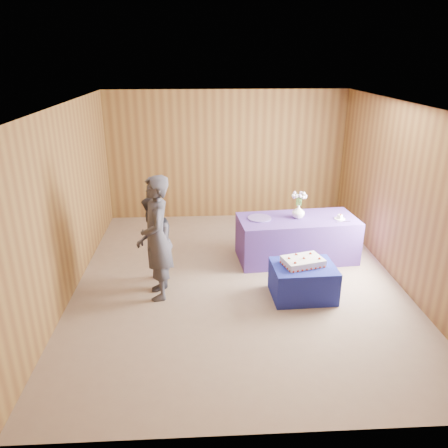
{
  "coord_description": "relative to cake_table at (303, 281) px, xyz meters",
  "views": [
    {
      "loc": [
        -0.56,
        -6.09,
        3.34
      ],
      "look_at": [
        -0.21,
        0.1,
        0.93
      ],
      "focal_mm": 35.0,
      "sensor_mm": 36.0,
      "label": 1
    }
  ],
  "objects": [
    {
      "name": "guest_left",
      "position": [
        -2.11,
        0.16,
        0.66
      ],
      "size": [
        0.53,
        0.72,
        1.83
      ],
      "primitive_type": "imported",
      "rotation": [
        0.0,
        0.0,
        -1.43
      ],
      "color": "#35343E",
      "rests_on": "ground"
    },
    {
      "name": "guest_right",
      "position": [
        -2.18,
        0.41,
        0.47
      ],
      "size": [
        0.56,
        0.71,
        1.45
      ],
      "primitive_type": "imported",
      "rotation": [
        0.0,
        0.0,
        -1.56
      ],
      "color": "#383742",
      "rests_on": "ground"
    },
    {
      "name": "knife",
      "position": [
        0.88,
        1.07,
        0.5
      ],
      "size": [
        0.26,
        0.05,
        0.0
      ],
      "primitive_type": "cube",
      "rotation": [
        0.0,
        0.0,
        0.11
      ],
      "color": "#B6B6BB",
      "rests_on": "serving_table"
    },
    {
      "name": "ground",
      "position": [
        -0.91,
        0.52,
        -0.25
      ],
      "size": [
        6.0,
        6.0,
        0.0
      ],
      "primitive_type": "plane",
      "color": "#87725D",
      "rests_on": "ground"
    },
    {
      "name": "platter",
      "position": [
        -0.48,
        1.3,
        0.51
      ],
      "size": [
        0.47,
        0.47,
        0.02
      ],
      "primitive_type": "cylinder",
      "rotation": [
        0.0,
        0.0,
        0.21
      ],
      "color": "#654F9F",
      "rests_on": "serving_table"
    },
    {
      "name": "flower_spray",
      "position": [
        0.18,
        1.3,
        0.89
      ],
      "size": [
        0.26,
        0.26,
        0.2
      ],
      "color": "#2E6F2C",
      "rests_on": "vase"
    },
    {
      "name": "cake_slice",
      "position": [
        0.87,
        1.2,
        0.55
      ],
      "size": [
        0.1,
        0.1,
        0.09
      ],
      "rotation": [
        0.0,
        0.0,
        0.79
      ],
      "color": "white",
      "rests_on": "plate"
    },
    {
      "name": "plate",
      "position": [
        0.87,
        1.2,
        0.51
      ],
      "size": [
        0.25,
        0.25,
        0.01
      ],
      "primitive_type": "cylinder",
      "rotation": [
        0.0,
        0.0,
        0.52
      ],
      "color": "silver",
      "rests_on": "serving_table"
    },
    {
      "name": "room_shell",
      "position": [
        -0.91,
        0.52,
        1.55
      ],
      "size": [
        5.04,
        6.04,
        2.72
      ],
      "color": "brown",
      "rests_on": "ground"
    },
    {
      "name": "vase",
      "position": [
        0.18,
        1.3,
        0.61
      ],
      "size": [
        0.27,
        0.27,
        0.22
      ],
      "primitive_type": "imported",
      "rotation": [
        0.0,
        0.0,
        0.33
      ],
      "color": "white",
      "rests_on": "serving_table"
    },
    {
      "name": "serving_table",
      "position": [
        0.17,
        1.28,
        0.12
      ],
      "size": [
        2.07,
        1.07,
        0.75
      ],
      "primitive_type": "cube",
      "rotation": [
        0.0,
        0.0,
        0.09
      ],
      "color": "#452F81",
      "rests_on": "ground"
    },
    {
      "name": "sheet_cake",
      "position": [
        -0.01,
        0.04,
        0.3
      ],
      "size": [
        0.67,
        0.54,
        0.14
      ],
      "rotation": [
        0.0,
        0.0,
        0.27
      ],
      "color": "white",
      "rests_on": "cake_table"
    },
    {
      "name": "cake_table",
      "position": [
        0.0,
        0.0,
        0.0
      ],
      "size": [
        0.93,
        0.74,
        0.5
      ],
      "primitive_type": "cube",
      "rotation": [
        0.0,
        0.0,
        0.04
      ],
      "color": "#1B1F99",
      "rests_on": "ground"
    }
  ]
}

